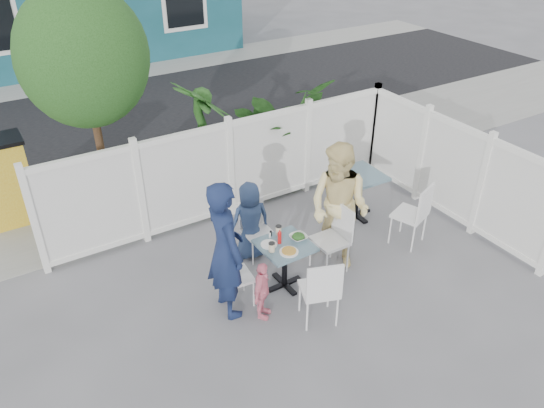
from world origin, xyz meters
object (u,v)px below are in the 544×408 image
spare_table (358,184)px  toddler (262,291)px  man (226,250)px  woman (339,207)px  chair_right (335,233)px  chair_back (255,225)px  chair_near (321,288)px  chair_left (231,273)px  utility_cabinet (5,184)px  main_table (285,254)px  boy (250,221)px

spare_table → toddler: size_ratio=0.94×
man → woman: size_ratio=1.01×
woman → toddler: 1.60m
chair_right → toddler: (-1.35, -0.34, -0.16)m
man → woman: bearing=-85.3°
chair_back → chair_near: size_ratio=0.88×
spare_table → woman: bearing=-141.8°
chair_left → toddler: (0.21, -0.40, -0.09)m
utility_cabinet → main_table: 4.55m
toddler → woman: bearing=-26.9°
boy → toddler: size_ratio=1.45×
utility_cabinet → chair_right: size_ratio=1.40×
spare_table → chair_back: chair_back is taller
spare_table → chair_left: (-2.67, -0.82, -0.09)m
chair_near → boy: bearing=110.5°
chair_back → boy: boy is taller
toddler → spare_table: bearing=-16.8°
chair_right → toddler: chair_right is taller
utility_cabinet → boy: 3.89m
main_table → chair_near: chair_near is taller
main_table → toddler: 0.66m
chair_left → chair_right: 1.57m
man → toddler: bearing=-137.5°
woman → boy: bearing=-150.0°
man → boy: (0.80, 0.84, -0.33)m
chair_left → chair_back: bearing=140.6°
chair_left → toddler: bearing=34.0°
spare_table → chair_left: bearing=-163.0°
spare_table → man: 2.90m
utility_cabinet → toddler: bearing=-60.0°
utility_cabinet → chair_near: bearing=-57.5°
chair_left → chair_right: bearing=93.5°
chair_back → woman: woman is taller
man → chair_near: bearing=-132.3°
chair_back → woman: bearing=139.8°
utility_cabinet → toddler: 4.53m
main_table → toddler: size_ratio=0.84×
chair_left → boy: (0.72, 0.79, 0.09)m
woman → chair_right: bearing=-71.2°
utility_cabinet → chair_left: (2.06, -3.51, -0.18)m
chair_back → chair_left: bearing=45.6°
chair_back → woman: 1.23m
chair_right → chair_back: chair_right is taller
woman → toddler: (-1.45, -0.42, -0.50)m
chair_near → woman: 1.33m
woman → spare_table: bearing=106.8°
main_table → woman: bearing=4.6°
chair_right → woman: bearing=-49.7°
chair_near → boy: (-0.03, 1.65, 0.03)m
chair_right → chair_near: bearing=134.9°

